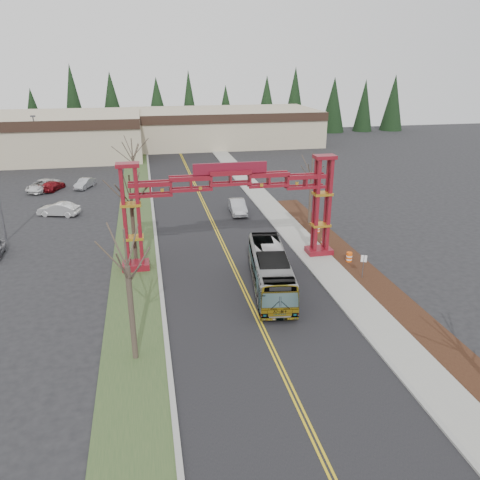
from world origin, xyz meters
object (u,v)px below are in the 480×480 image
object	(u,v)px
retail_building_east	(224,127)
transit_bus	(270,271)
bare_tree_median_far	(133,156)
silver_sedan	(237,207)
barrel_north	(317,229)
parked_car_far_b	(43,185)
retail_building_west	(9,137)
bare_tree_right_far	(312,172)
street_sign	(364,262)
barrel_mid	(324,243)
parked_car_far_a	(85,183)
bare_tree_median_near	(127,267)
light_pole_far	(36,138)
parked_car_near_b	(59,209)
bare_tree_median_mid	(131,201)
parked_car_mid_a	(52,186)
gateway_arch	(230,194)
barrel_south	(349,258)

from	to	relation	value
retail_building_east	transit_bus	bearing A→B (deg)	-96.76
transit_bus	bare_tree_median_far	xyz separation A→B (m)	(-9.98, 23.86, 4.55)
silver_sedan	barrel_north	world-z (taller)	silver_sedan
retail_building_east	parked_car_far_b	bearing A→B (deg)	-131.95
retail_building_west	bare_tree_right_far	bearing A→B (deg)	-48.82
retail_building_east	street_sign	xyz separation A→B (m)	(-0.45, -67.49, -2.05)
transit_bus	barrel_mid	size ratio (longest dim) A/B	10.03
parked_car_far_a	bare_tree_median_far	world-z (taller)	bare_tree_median_far
bare_tree_median_near	light_pole_far	bearing A→B (deg)	105.23
silver_sedan	retail_building_west	bearing A→B (deg)	131.95
parked_car_near_b	light_pole_far	bearing A→B (deg)	-147.01
retail_building_east	parked_car_far_a	distance (m)	41.63
bare_tree_median_near	barrel_north	distance (m)	25.81
parked_car_far_b	barrel_mid	bearing A→B (deg)	-19.50
parked_car_far_a	barrel_north	xyz separation A→B (m)	(24.68, -23.57, -0.20)
bare_tree_median_near	bare_tree_median_mid	world-z (taller)	bare_tree_median_near
parked_car_mid_a	bare_tree_right_far	size ratio (longest dim) A/B	0.59
transit_bus	parked_car_mid_a	xyz separation A→B (m)	(-21.00, 34.02, -0.84)
retail_building_east	bare_tree_right_far	distance (m)	53.77
bare_tree_median_mid	barrel_north	world-z (taller)	bare_tree_median_mid
gateway_arch	parked_car_far_a	xyz separation A→B (m)	(-14.92, 28.73, -5.32)
retail_building_east	parked_car_near_b	distance (m)	52.64
parked_car_near_b	bare_tree_median_far	xyz separation A→B (m)	(8.48, 1.68, 5.29)
retail_building_west	bare_tree_median_mid	distance (m)	57.13
retail_building_west	bare_tree_median_near	xyz separation A→B (m)	(22.00, -66.73, 2.05)
bare_tree_median_far	bare_tree_right_far	size ratio (longest dim) A/B	1.07
barrel_south	retail_building_west	bearing A→B (deg)	125.33
parked_car_near_b	bare_tree_median_mid	distance (m)	18.11
parked_car_far_a	parked_car_far_b	size ratio (longest dim) A/B	0.75
transit_bus	bare_tree_median_mid	distance (m)	12.79
retail_building_east	parked_car_mid_a	bearing A→B (deg)	-130.83
parked_car_mid_a	bare_tree_median_near	size ratio (longest dim) A/B	0.56
gateway_arch	parked_car_mid_a	distance (m)	34.58
bare_tree_median_near	barrel_north	bearing A→B (deg)	45.27
parked_car_near_b	bare_tree_right_far	size ratio (longest dim) A/B	0.60
transit_bus	street_sign	size ratio (longest dim) A/B	5.22
parked_car_mid_a	light_pole_far	size ratio (longest dim) A/B	0.53
gateway_arch	barrel_north	size ratio (longest dim) A/B	19.76
parked_car_far_a	silver_sedan	bearing A→B (deg)	-18.83
transit_bus	silver_sedan	bearing A→B (deg)	94.37
silver_sedan	parked_car_near_b	world-z (taller)	silver_sedan
retail_building_west	retail_building_east	distance (m)	40.79
transit_bus	street_sign	xyz separation A→B (m)	(7.57, 0.10, -0.02)
gateway_arch	bare_tree_median_near	distance (m)	15.08
street_sign	light_pole_far	bearing A→B (deg)	123.92
parked_car_far_b	light_pole_far	xyz separation A→B (m)	(-3.01, 14.90, 4.10)
barrel_mid	bare_tree_median_near	bearing A→B (deg)	-140.56
barrel_mid	barrel_north	world-z (taller)	barrel_mid
parked_car_mid_a	barrel_north	size ratio (longest dim) A/B	4.82
parked_car_far_a	parked_car_far_b	bearing A→B (deg)	-154.32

